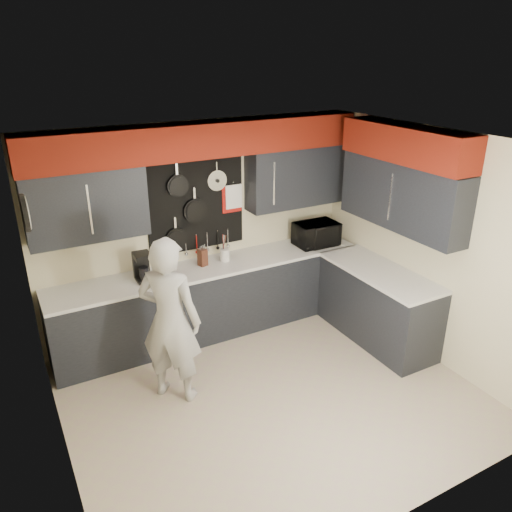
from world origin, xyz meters
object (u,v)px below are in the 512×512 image
knife_block (203,257)px  person (170,321)px  coffee_maker (142,266)px  microwave (316,234)px  utensil_crock (225,255)px

knife_block → person: bearing=-143.6°
coffee_maker → person: (-0.03, -0.95, -0.21)m
microwave → coffee_maker: bearing=179.8°
utensil_crock → microwave: bearing=-4.6°
utensil_crock → coffee_maker: size_ratio=0.46×
utensil_crock → coffee_maker: 1.05m
knife_block → coffee_maker: 0.75m
person → utensil_crock: bearing=-93.2°
utensil_crock → person: (-1.07, -1.00, -0.12)m
microwave → knife_block: microwave is taller
utensil_crock → coffee_maker: coffee_maker is taller
utensil_crock → person: 1.47m
coffee_maker → person: bearing=-89.8°
knife_block → utensil_crock: knife_block is taller
knife_block → coffee_maker: coffee_maker is taller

